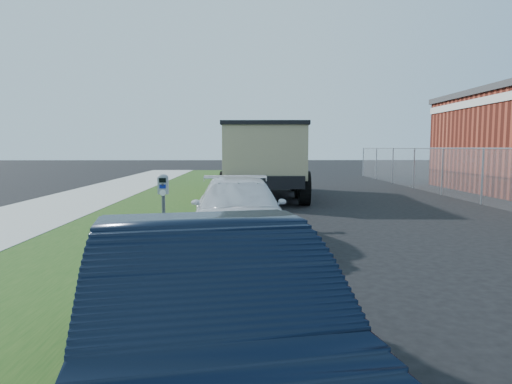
{
  "coord_description": "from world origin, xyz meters",
  "views": [
    {
      "loc": [
        -1.58,
        -7.44,
        1.82
      ],
      "look_at": [
        -1.4,
        1.0,
        1.0
      ],
      "focal_mm": 32.0,
      "sensor_mm": 36.0,
      "label": 1
    }
  ],
  "objects_px": {
    "parking_meter": "(163,195)",
    "navy_sedan": "(207,330)",
    "white_wagon": "(239,211)",
    "dump_truck": "(265,155)"
  },
  "relations": [
    {
      "from": "parking_meter",
      "to": "navy_sedan",
      "type": "bearing_deg",
      "value": -79.1
    },
    {
      "from": "parking_meter",
      "to": "white_wagon",
      "type": "distance_m",
      "value": 1.72
    },
    {
      "from": "parking_meter",
      "to": "dump_truck",
      "type": "distance_m",
      "value": 10.02
    },
    {
      "from": "white_wagon",
      "to": "dump_truck",
      "type": "relative_size",
      "value": 0.59
    },
    {
      "from": "dump_truck",
      "to": "navy_sedan",
      "type": "bearing_deg",
      "value": -91.33
    },
    {
      "from": "parking_meter",
      "to": "dump_truck",
      "type": "height_order",
      "value": "dump_truck"
    },
    {
      "from": "white_wagon",
      "to": "dump_truck",
      "type": "height_order",
      "value": "dump_truck"
    },
    {
      "from": "navy_sedan",
      "to": "dump_truck",
      "type": "bearing_deg",
      "value": 74.19
    },
    {
      "from": "parking_meter",
      "to": "navy_sedan",
      "type": "distance_m",
      "value": 4.8
    },
    {
      "from": "white_wagon",
      "to": "navy_sedan",
      "type": "bearing_deg",
      "value": -94.03
    }
  ]
}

